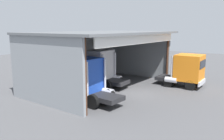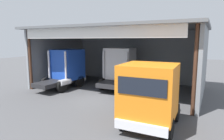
# 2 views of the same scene
# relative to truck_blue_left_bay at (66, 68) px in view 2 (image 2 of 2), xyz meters

# --- Properties ---
(ground_plane) EXTENTS (80.00, 80.00, 0.00)m
(ground_plane) POSITION_rel_truck_blue_left_bay_xyz_m (4.57, -2.22, -1.91)
(ground_plane) COLOR #4C4C4F
(ground_plane) RESTS_ON ground
(workshop_shed) EXTENTS (15.05, 9.36, 5.64)m
(workshop_shed) POSITION_rel_truck_blue_left_bay_xyz_m (4.57, 2.86, 1.96)
(workshop_shed) COLOR gray
(workshop_shed) RESTS_ON ground
(truck_blue_left_bay) EXTENTS (2.53, 5.07, 3.63)m
(truck_blue_left_bay) POSITION_rel_truck_blue_left_bay_xyz_m (0.00, 0.00, 0.00)
(truck_blue_left_bay) COLOR #1E47B7
(truck_blue_left_bay) RESTS_ON ground
(truck_white_right_bay) EXTENTS (2.87, 4.53, 3.78)m
(truck_white_right_bay) POSITION_rel_truck_blue_left_bay_xyz_m (4.60, 2.18, 0.07)
(truck_white_right_bay) COLOR white
(truck_white_right_bay) RESTS_ON ground
(truck_orange_center_bay) EXTENTS (2.85, 4.81, 3.35)m
(truck_orange_center_bay) POSITION_rel_truck_blue_left_bay_xyz_m (9.70, -4.99, -0.12)
(truck_orange_center_bay) COLOR orange
(truck_orange_center_bay) RESTS_ON ground
(oil_drum) EXTENTS (0.58, 0.58, 0.87)m
(oil_drum) POSITION_rel_truck_blue_left_bay_xyz_m (8.89, 4.78, -1.48)
(oil_drum) COLOR #197233
(oil_drum) RESTS_ON ground
(tool_cart) EXTENTS (0.90, 0.60, 1.00)m
(tool_cart) POSITION_rel_truck_blue_left_bay_xyz_m (2.24, 4.68, -1.41)
(tool_cart) COLOR #1E59A5
(tool_cart) RESTS_ON ground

